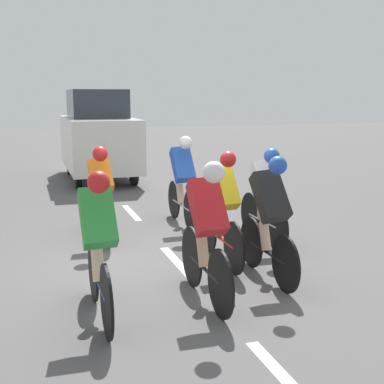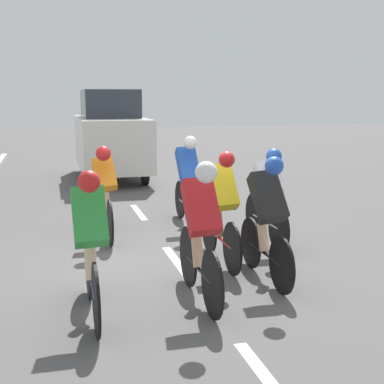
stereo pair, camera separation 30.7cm
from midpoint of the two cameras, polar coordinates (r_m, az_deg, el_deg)
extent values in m
plane|color=#565454|center=(7.31, -0.49, -7.38)|extent=(60.00, 60.00, 0.00)
cube|color=white|center=(4.50, 10.42, -19.43)|extent=(0.12, 1.40, 0.01)
cube|color=white|center=(7.28, -0.42, -7.44)|extent=(0.12, 1.40, 0.01)
cube|color=white|center=(10.30, -4.87, -2.15)|extent=(0.12, 1.40, 0.01)
cylinder|color=black|center=(6.30, 0.98, -6.90)|extent=(0.03, 0.71, 0.71)
cylinder|color=black|center=(5.43, 3.81, -9.81)|extent=(0.03, 0.71, 0.71)
cylinder|color=black|center=(5.86, 2.29, -8.25)|extent=(0.04, 0.97, 0.04)
cylinder|color=black|center=(5.96, 1.82, -5.84)|extent=(0.04, 0.04, 0.42)
cylinder|color=green|center=(5.88, 2.15, -7.18)|extent=(0.07, 0.07, 0.16)
cylinder|color=#DBAD84|center=(5.88, 2.09, -6.37)|extent=(0.12, 0.23, 0.36)
cube|color=red|center=(5.58, 2.54, -1.60)|extent=(0.34, 0.50, 0.61)
sphere|color=white|center=(5.30, 3.18, 2.11)|extent=(0.22, 0.22, 0.22)
cylinder|color=black|center=(9.73, -0.38, -0.81)|extent=(0.03, 0.69, 0.69)
cylinder|color=black|center=(8.78, 1.27, -2.04)|extent=(0.03, 0.69, 0.69)
cylinder|color=#B7B7BC|center=(9.25, 0.40, -1.39)|extent=(0.04, 1.01, 0.04)
cylinder|color=#B7B7BC|center=(9.38, 0.12, 0.08)|extent=(0.04, 0.04, 0.42)
cylinder|color=white|center=(9.28, 0.32, -0.73)|extent=(0.07, 0.07, 0.16)
cylinder|color=beige|center=(9.29, 0.28, -0.21)|extent=(0.12, 0.23, 0.36)
cube|color=blue|center=(9.03, 0.51, 2.93)|extent=(0.34, 0.50, 0.61)
sphere|color=white|center=(8.78, 0.82, 5.29)|extent=(0.22, 0.22, 0.22)
cylinder|color=black|center=(7.62, 2.99, -4.02)|extent=(0.03, 0.67, 0.67)
cylinder|color=black|center=(6.71, 5.63, -6.06)|extent=(0.03, 0.67, 0.67)
cylinder|color=red|center=(7.16, 4.22, -4.97)|extent=(0.04, 1.00, 0.04)
cylinder|color=red|center=(7.27, 3.79, -3.03)|extent=(0.04, 0.04, 0.42)
cylinder|color=white|center=(7.18, 4.10, -4.10)|extent=(0.07, 0.07, 0.16)
cylinder|color=#9E704C|center=(7.18, 4.05, -3.44)|extent=(0.12, 0.23, 0.36)
cube|color=yellow|center=(6.91, 4.48, 0.52)|extent=(0.34, 0.50, 0.61)
sphere|color=red|center=(6.65, 5.05, 3.47)|extent=(0.20, 0.20, 0.20)
cylinder|color=black|center=(7.02, 7.53, -5.40)|extent=(0.03, 0.66, 0.66)
cylinder|color=black|center=(6.18, 10.95, -7.71)|extent=(0.03, 0.66, 0.66)
cylinder|color=black|center=(6.59, 9.13, -6.48)|extent=(0.04, 0.97, 0.04)
cylinder|color=black|center=(6.68, 8.59, -4.36)|extent=(0.04, 0.04, 0.42)
cylinder|color=yellow|center=(6.61, 8.98, -5.54)|extent=(0.07, 0.07, 0.16)
cylinder|color=beige|center=(6.61, 8.92, -4.82)|extent=(0.12, 0.23, 0.36)
cube|color=black|center=(6.32, 9.46, -0.51)|extent=(0.37, 0.51, 0.63)
sphere|color=blue|center=(6.05, 10.20, 2.76)|extent=(0.21, 0.21, 0.21)
cylinder|color=black|center=(8.58, 7.66, -2.40)|extent=(0.03, 0.69, 0.69)
cylinder|color=black|center=(7.73, 10.37, -3.90)|extent=(0.03, 0.69, 0.69)
cylinder|color=#B7B7BC|center=(8.15, 8.94, -3.11)|extent=(0.04, 0.96, 0.04)
cylinder|color=#B7B7BC|center=(8.25, 8.52, -1.44)|extent=(0.04, 0.04, 0.42)
cylinder|color=yellow|center=(8.17, 8.82, -2.35)|extent=(0.07, 0.07, 0.16)
cylinder|color=tan|center=(8.17, 8.77, -1.78)|extent=(0.12, 0.23, 0.36)
cube|color=white|center=(7.92, 9.25, 1.43)|extent=(0.36, 0.45, 0.55)
sphere|color=blue|center=(7.67, 9.87, 3.77)|extent=(0.23, 0.23, 0.23)
cylinder|color=black|center=(6.00, -9.55, -7.96)|extent=(0.03, 0.71, 0.71)
cylinder|color=black|center=(5.08, -8.47, -11.38)|extent=(0.03, 0.71, 0.71)
cylinder|color=navy|center=(5.54, -9.05, -9.52)|extent=(0.04, 0.99, 0.04)
cylinder|color=navy|center=(5.64, -9.30, -6.93)|extent=(0.04, 0.04, 0.42)
cylinder|color=#1999D8|center=(5.55, -9.14, -8.38)|extent=(0.07, 0.07, 0.16)
cylinder|color=beige|center=(5.55, -9.19, -7.52)|extent=(0.12, 0.23, 0.36)
cube|color=green|center=(5.24, -9.24, -2.62)|extent=(0.34, 0.49, 0.59)
sphere|color=red|center=(4.96, -9.20, 1.11)|extent=(0.21, 0.21, 0.21)
cylinder|color=black|center=(8.99, -8.46, -1.80)|extent=(0.03, 0.71, 0.71)
cylinder|color=black|center=(8.01, -7.63, -3.28)|extent=(0.03, 0.71, 0.71)
cylinder|color=black|center=(8.50, -8.07, -2.50)|extent=(0.04, 1.01, 0.04)
cylinder|color=black|center=(8.63, -8.25, -0.88)|extent=(0.04, 0.04, 0.42)
cylinder|color=green|center=(8.52, -8.13, -1.77)|extent=(0.07, 0.07, 0.16)
cylinder|color=beige|center=(8.53, -8.16, -1.21)|extent=(0.12, 0.23, 0.36)
cube|color=orange|center=(8.27, -8.29, 1.85)|extent=(0.37, 0.45, 0.55)
sphere|color=red|center=(8.01, -8.36, 4.08)|extent=(0.23, 0.23, 0.23)
cylinder|color=black|center=(13.39, -4.41, 2.13)|extent=(0.14, 0.64, 0.64)
cylinder|color=black|center=(13.21, -10.22, 1.88)|extent=(0.14, 0.64, 0.64)
cylinder|color=black|center=(15.72, -6.00, 3.32)|extent=(0.14, 0.64, 0.64)
cylinder|color=black|center=(15.57, -10.96, 3.12)|extent=(0.14, 0.64, 0.64)
cube|color=silver|center=(14.38, -8.00, 5.26)|extent=(1.70, 3.85, 1.31)
cube|color=#2D333D|center=(14.52, -8.19, 9.33)|extent=(1.39, 2.12, 0.72)
camera|label=1|loc=(0.15, -88.76, 0.23)|focal=50.00mm
camera|label=2|loc=(0.15, 91.24, -0.23)|focal=50.00mm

